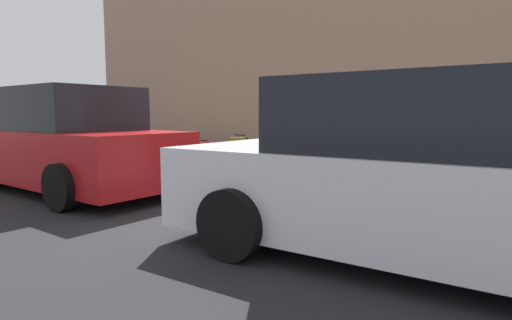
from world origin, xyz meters
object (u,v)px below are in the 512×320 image
(fire_hydrant, at_px, (167,152))
(bollard_post, at_px, (136,146))
(suitcase_teal_0, at_px, (488,179))
(suitcase_olive_1, at_px, (448,177))
(suitcase_red_10, at_px, (201,158))
(suitcase_navy_2, at_px, (409,174))
(suitcase_maroon_6, at_px, (280,164))
(parked_car_red_1, at_px, (67,143))
(suitcase_navy_9, at_px, (220,161))
(parked_car_white_0, at_px, (428,177))
(suitcase_teal_7, at_px, (255,162))
(suitcase_olive_8, at_px, (240,157))
(suitcase_black_4, at_px, (335,169))
(suitcase_red_3, at_px, (370,172))
(suitcase_silver_5, at_px, (305,169))

(fire_hydrant, relative_size, bollard_post, 0.78)
(suitcase_teal_0, xyz_separation_m, bollard_post, (6.61, 0.07, 0.09))
(suitcase_olive_1, height_order, suitcase_red_10, suitcase_olive_1)
(suitcase_navy_2, bearing_deg, suitcase_maroon_6, 1.07)
(suitcase_olive_1, height_order, parked_car_red_1, parked_car_red_1)
(suitcase_maroon_6, height_order, fire_hydrant, suitcase_maroon_6)
(suitcase_navy_2, distance_m, fire_hydrant, 4.87)
(suitcase_navy_9, height_order, parked_car_white_0, parked_car_white_0)
(fire_hydrant, bearing_deg, suitcase_teal_7, 178.20)
(suitcase_olive_8, bearing_deg, suitcase_maroon_6, 174.53)
(suitcase_black_4, distance_m, suitcase_red_10, 2.83)
(suitcase_black_4, distance_m, bollard_post, 4.55)
(fire_hydrant, bearing_deg, parked_car_white_0, 159.93)
(suitcase_navy_9, bearing_deg, suitcase_teal_7, 173.88)
(bollard_post, relative_size, parked_car_white_0, 0.19)
(suitcase_red_3, distance_m, bollard_post, 5.08)
(suitcase_maroon_6, bearing_deg, parked_car_red_1, 35.11)
(suitcase_olive_1, bearing_deg, suitcase_red_3, -4.10)
(suitcase_silver_5, xyz_separation_m, bollard_post, (4.05, 0.09, 0.18))
(suitcase_black_4, relative_size, suitcase_maroon_6, 1.09)
(suitcase_olive_1, xyz_separation_m, suitcase_black_4, (1.62, -0.06, -0.02))
(fire_hydrant, height_order, bollard_post, bollard_post)
(suitcase_black_4, xyz_separation_m, parked_car_red_1, (3.87, 2.07, 0.34))
(suitcase_maroon_6, bearing_deg, parked_car_white_0, 144.37)
(suitcase_red_3, relative_size, suitcase_black_4, 0.73)
(suitcase_silver_5, relative_size, suitcase_navy_9, 1.44)
(suitcase_teal_0, bearing_deg, suitcase_navy_9, -1.28)
(suitcase_navy_2, height_order, parked_car_red_1, parked_car_red_1)
(suitcase_navy_9, bearing_deg, suitcase_red_3, -179.76)
(suitcase_red_3, distance_m, suitcase_maroon_6, 1.51)
(suitcase_olive_1, height_order, bollard_post, bollard_post)
(parked_car_red_1, bearing_deg, parked_car_white_0, -180.00)
(suitcase_teal_7, relative_size, fire_hydrant, 1.01)
(suitcase_black_4, bearing_deg, suitcase_olive_8, -1.60)
(suitcase_red_3, bearing_deg, suitcase_black_4, 2.32)
(fire_hydrant, bearing_deg, suitcase_olive_8, -177.99)
(bollard_post, distance_m, parked_car_white_0, 6.69)
(suitcase_red_10, bearing_deg, suitcase_olive_8, -178.62)
(suitcase_olive_1, distance_m, parked_car_white_0, 2.05)
(suitcase_maroon_6, distance_m, suitcase_navy_9, 1.37)
(suitcase_navy_2, bearing_deg, bollard_post, 1.69)
(suitcase_maroon_6, bearing_deg, suitcase_black_4, -177.92)
(suitcase_red_3, bearing_deg, suitcase_teal_0, 175.87)
(suitcase_navy_2, xyz_separation_m, suitcase_red_10, (3.93, -0.03, -0.02))
(suitcase_red_10, bearing_deg, suitcase_navy_2, 179.61)
(suitcase_maroon_6, bearing_deg, fire_hydrant, -0.45)
(suitcase_olive_1, height_order, suitcase_navy_2, suitcase_navy_2)
(suitcase_navy_2, xyz_separation_m, suitcase_maroon_6, (2.07, 0.04, -0.01))
(suitcase_red_3, xyz_separation_m, parked_car_white_0, (-1.33, 2.10, 0.30))
(suitcase_silver_5, distance_m, suitcase_red_10, 2.34)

